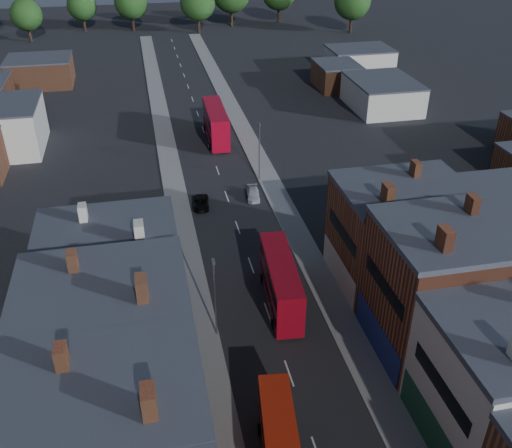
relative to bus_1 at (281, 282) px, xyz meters
name	(u,v)px	position (x,y,z in m)	size (l,w,h in m)	color
pavement_west	(181,224)	(-8.00, 16.83, -2.52)	(3.00, 200.00, 0.12)	gray
pavement_east	(286,213)	(5.00, 16.83, -2.52)	(3.00, 200.00, 0.12)	gray
lamp_post_2	(215,293)	(-6.70, -3.17, 2.13)	(0.25, 0.70, 8.12)	slate
lamp_post_3	(259,148)	(3.70, 26.83, 2.13)	(0.25, 0.70, 8.12)	slate
bus_1	(281,282)	(0.00, 0.00, 0.00)	(3.42, 11.22, 4.78)	#A80919
bus_2	(216,123)	(0.00, 42.02, 0.28)	(3.32, 12.33, 5.30)	maroon
car_2	(201,203)	(-5.11, 20.74, -2.00)	(1.91, 4.15, 1.15)	black
car_3	(253,194)	(1.80, 21.75, -2.01)	(1.58, 3.89, 1.13)	silver
ped_1	(203,418)	(-9.20, -13.19, -1.53)	(0.90, 0.49, 1.85)	#40191B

